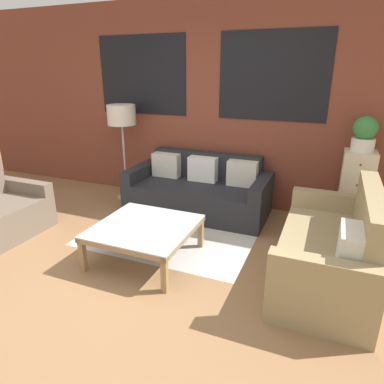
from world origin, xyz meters
name	(u,v)px	position (x,y,z in m)	size (l,w,h in m)	color
ground_plane	(110,284)	(0.00, 0.00, 0.00)	(16.00, 16.00, 0.00)	#8E6642
wall_back_brick	(203,105)	(0.00, 2.44, 1.41)	(8.40, 0.09, 2.80)	brown
rug	(172,233)	(0.08, 1.17, 0.00)	(1.98, 1.47, 0.00)	#BCB7B2
couch_dark	(199,191)	(0.13, 1.95, 0.29)	(1.91, 0.88, 0.78)	#232328
settee_vintage	(331,251)	(1.87, 0.83, 0.31)	(0.80, 1.65, 0.92)	#99845B
coffee_table	(145,230)	(0.08, 0.54, 0.33)	(0.97, 0.97, 0.38)	silver
floor_lamp	(122,118)	(-1.11, 2.03, 1.22)	(0.41, 0.41, 1.41)	#B2B2B7
drawer_cabinet	(355,190)	(2.08, 2.18, 0.49)	(0.36, 0.37, 0.98)	beige
potted_plant	(364,134)	(2.08, 2.19, 1.18)	(0.27, 0.27, 0.41)	silver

